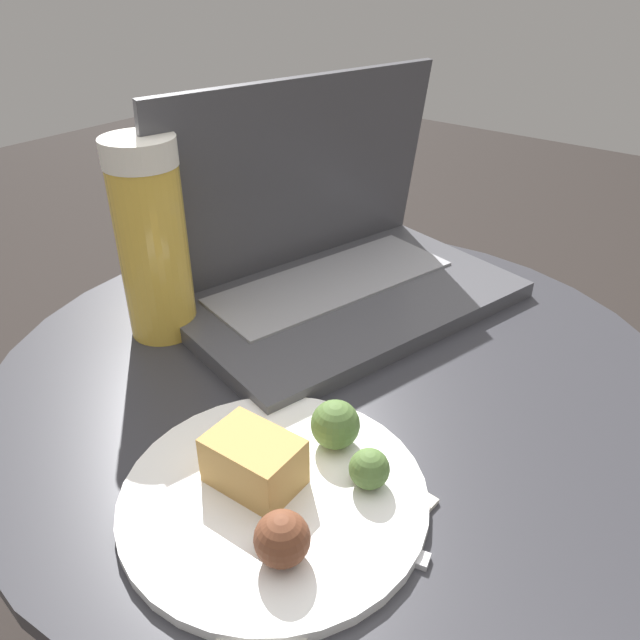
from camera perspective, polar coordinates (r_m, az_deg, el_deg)
table at (r=0.72m, az=1.30°, el=-14.89°), size 0.67×0.67×0.55m
napkin at (r=0.46m, az=-2.44°, el=-18.54°), size 0.19×0.14×0.00m
laptop at (r=0.71m, az=1.10°, el=5.70°), size 0.42×0.31×0.24m
beer_glass at (r=0.64m, az=-15.09°, el=7.01°), size 0.07×0.07×0.21m
snack_plate at (r=0.48m, az=-3.65°, el=-14.82°), size 0.23×0.23×0.05m
fork at (r=0.47m, az=-2.40°, el=-17.40°), size 0.06×0.17×0.00m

